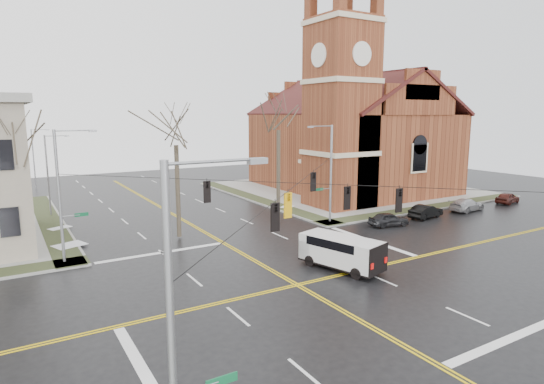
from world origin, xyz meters
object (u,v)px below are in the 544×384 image
streetlight_north_b (35,156)px  tree_nw_near (176,139)px  signal_pole_sw (178,332)px  parked_car_d (507,198)px  signal_pole_nw (62,192)px  parked_car_a (389,219)px  parked_car_c (467,205)px  tree_ne (278,124)px  cargo_van (338,250)px  signal_pole_ne (329,171)px  parked_car_b (426,211)px  tree_nw_far (14,152)px  streetlight_north_a (49,172)px  church (348,127)px

streetlight_north_b → tree_nw_near: (8.13, -34.36, 3.71)m
signal_pole_sw → parked_car_d: 50.39m
signal_pole_nw → tree_nw_near: size_ratio=0.80×
parked_car_a → tree_nw_near: size_ratio=0.33×
parked_car_a → parked_car_d: size_ratio=0.98×
parked_car_c → tree_ne: tree_ne is taller
signal_pole_nw → cargo_van: 18.90m
cargo_van → streetlight_north_b: bearing=91.6°
signal_pole_ne → cargo_van: 13.19m
parked_car_b → tree_ne: bearing=57.1°
streetlight_north_b → parked_car_c: 55.01m
parked_car_c → streetlight_north_b: bearing=37.9°
tree_nw_near → cargo_van: bearing=-62.3°
signal_pole_nw → tree_ne: 19.49m
tree_ne → signal_pole_ne: bearing=-35.8°
signal_pole_nw → tree_ne: (18.81, 2.77, 4.28)m
parked_car_c → tree_nw_far: (-40.99, 5.15, 6.94)m
streetlight_north_a → tree_ne: (18.14, -13.73, 4.76)m
signal_pole_ne → tree_ne: tree_ne is taller
tree_nw_far → tree_nw_near: bearing=1.4°
signal_pole_sw → signal_pole_ne: bearing=45.4°
parked_car_b → parked_car_c: parked_car_b is taller
cargo_van → parked_car_c: size_ratio=1.32×
parked_car_a → tree_nw_near: bearing=82.4°
parked_car_b → signal_pole_sw: bearing=113.2°
parked_car_b → tree_nw_far: size_ratio=0.39×
signal_pole_ne → signal_pole_nw: (-22.64, 0.00, 0.00)m
tree_ne → parked_car_c: bearing=-17.1°
signal_pole_nw → tree_nw_near: bearing=13.7°
parked_car_d → streetlight_north_a: bearing=55.9°
signal_pole_sw → cargo_van: (15.36, 12.64, -3.68)m
church → tree_ne: 20.24m
signal_pole_sw → cargo_van: bearing=39.4°
signal_pole_nw → signal_pole_sw: 23.00m
parked_car_a → parked_car_b: 5.52m
cargo_van → tree_nw_far: tree_nw_far is taller
streetlight_north_a → streetlight_north_b: bearing=90.0°
signal_pole_nw → streetlight_north_a: (0.67, 16.50, -0.48)m
streetlight_north_b → parked_car_a: (25.95, -40.29, -3.83)m
parked_car_a → tree_nw_far: bearing=89.8°
streetlight_north_a → tree_ne: size_ratio=0.63×
signal_pole_nw → parked_car_b: 32.57m
signal_pole_ne → parked_car_d: signal_pole_ne is taller
church → parked_car_b: size_ratio=6.76×
streetlight_north_b → cargo_van: bearing=-72.6°
signal_pole_ne → streetlight_north_a: signal_pole_ne is taller
streetlight_north_b → tree_nw_far: bearing=-95.2°
cargo_van → parked_car_a: (11.25, 6.58, -0.63)m
signal_pole_nw → tree_nw_far: 4.10m
signal_pole_nw → tree_nw_near: (8.80, 2.14, 3.22)m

